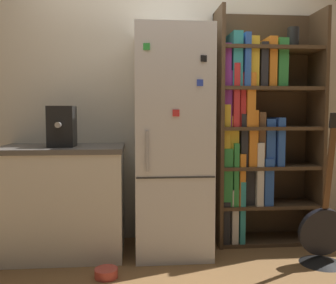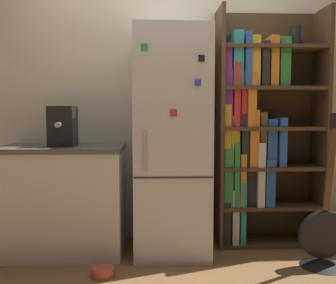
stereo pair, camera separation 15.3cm
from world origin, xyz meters
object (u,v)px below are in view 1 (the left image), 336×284
espresso_machine (62,126)px  pet_bowl (106,272)px  bookshelf (253,132)px  guitar (323,242)px  refrigerator (172,142)px

espresso_machine → pet_bowl: bearing=-51.4°
espresso_machine → pet_bowl: 1.17m
pet_bowl → bookshelf: bearing=28.0°
pet_bowl → guitar: bearing=3.5°
bookshelf → refrigerator: bearing=-167.3°
refrigerator → espresso_machine: size_ratio=5.65×
bookshelf → espresso_machine: bookshelf is taller
bookshelf → espresso_machine: 1.64m
bookshelf → pet_bowl: size_ratio=12.23×
espresso_machine → refrigerator: bearing=2.2°
bookshelf → guitar: 1.06m
espresso_machine → pet_bowl: espresso_machine is taller
espresso_machine → pet_bowl: size_ratio=1.93×
espresso_machine → guitar: espresso_machine is taller
refrigerator → espresso_machine: bearing=-177.8°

